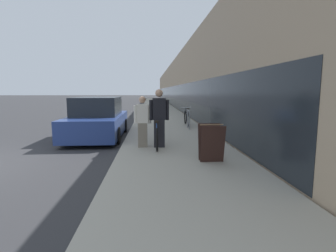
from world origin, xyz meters
name	(u,v)px	position (x,y,z in m)	size (l,w,h in m)	color
sidewalk_slab	(158,108)	(5.47, 21.00, 0.07)	(3.38, 70.00, 0.14)	#A39E8E
storefront_facade	(206,85)	(12.19, 29.00, 2.55)	(10.01, 70.00, 5.11)	tan
tandem_bicycle	(156,134)	(4.86, 1.84, 0.50)	(0.52, 2.46, 0.83)	black
person_rider	(159,118)	(4.94, 1.53, 1.01)	(0.59, 0.23, 1.73)	black
person_bystander	(143,122)	(4.45, 1.56, 0.90)	(0.52, 0.20, 1.52)	#756B5B
bike_rack_hoop	(188,117)	(6.37, 5.29, 0.65)	(0.05, 0.60, 0.84)	gray
cruiser_bike_nearest	(187,118)	(6.46, 6.46, 0.51)	(0.52, 1.70, 0.87)	black
sandwich_board_sign	(211,143)	(6.14, -0.16, 0.59)	(0.56, 0.56, 0.90)	#331E19
parked_sedan_curbside	(98,120)	(2.64, 4.01, 0.71)	(1.97, 4.42, 1.58)	navy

